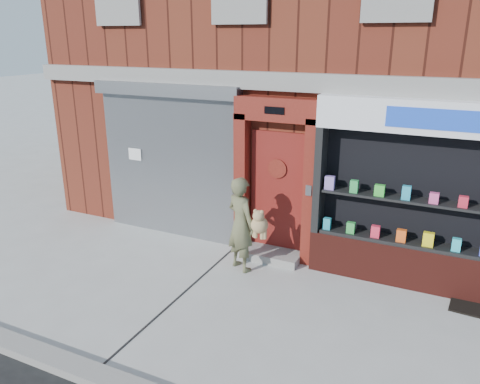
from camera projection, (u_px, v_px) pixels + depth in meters
The scene contains 6 objects.
ground at pixel (275, 316), 6.79m from camera, with size 80.00×80.00×0.00m, color #9E9E99.
building at pixel (374, 30), 10.66m from camera, with size 12.00×8.16×8.00m.
shutter_bay at pixel (169, 152), 9.11m from camera, with size 3.10×0.30×3.04m.
red_door_bay at pixel (276, 180), 8.23m from camera, with size 1.52×0.58×2.90m.
pharmacy_bay at pixel (426, 206), 7.20m from camera, with size 3.50×0.41×3.00m.
woman at pixel (242, 224), 7.92m from camera, with size 0.86×0.62×1.66m.
Camera 1 is at (2.04, -5.53, 3.87)m, focal length 35.00 mm.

